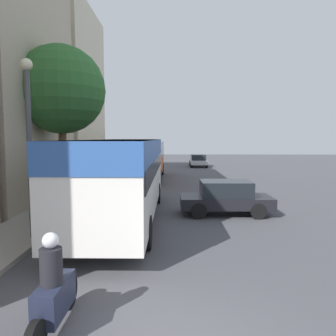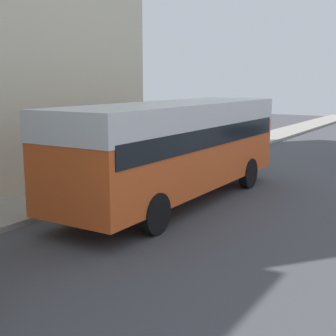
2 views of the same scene
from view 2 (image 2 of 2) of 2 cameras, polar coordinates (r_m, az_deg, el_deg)
bus_following at (r=13.63m, az=1.03°, el=3.68°), size 2.51×9.30×2.93m
pedestrian_near_curb at (r=21.85m, az=5.23°, el=3.87°), size 0.41×0.41×1.72m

